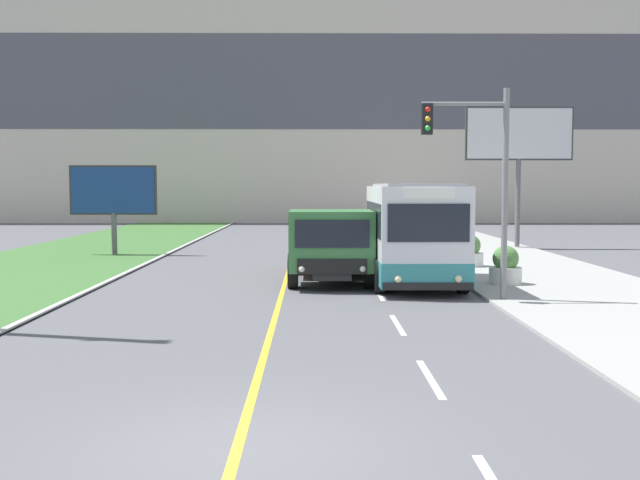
# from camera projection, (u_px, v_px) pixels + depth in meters

# --- Properties ---
(ground_plane) EXTENTS (300.00, 300.00, 0.00)m
(ground_plane) POSITION_uv_depth(u_px,v_px,m) (237.00, 450.00, 8.67)
(ground_plane) COLOR #56565B
(lane_marking_centre) EXTENTS (2.88, 140.00, 0.01)m
(lane_marking_centre) POSITION_uv_depth(u_px,v_px,m) (279.00, 393.00, 11.03)
(lane_marking_centre) COLOR gold
(lane_marking_centre) RESTS_ON ground_plane
(apartment_block_background) EXTENTS (80.00, 8.04, 21.82)m
(apartment_block_background) POSITION_uv_depth(u_px,v_px,m) (303.00, 94.00, 64.35)
(apartment_block_background) COLOR beige
(apartment_block_background) RESTS_ON ground_plane
(city_bus) EXTENTS (2.64, 5.85, 3.12)m
(city_bus) POSITION_uv_depth(u_px,v_px,m) (414.00, 234.00, 22.73)
(city_bus) COLOR silver
(city_bus) RESTS_ON ground_plane
(dump_truck) EXTENTS (2.59, 6.43, 2.32)m
(dump_truck) POSITION_uv_depth(u_px,v_px,m) (330.00, 245.00, 23.29)
(dump_truck) COLOR black
(dump_truck) RESTS_ON ground_plane
(traffic_light_mast) EXTENTS (2.28, 0.32, 5.58)m
(traffic_light_mast) POSITION_uv_depth(u_px,v_px,m) (480.00, 166.00, 19.45)
(traffic_light_mast) COLOR slate
(traffic_light_mast) RESTS_ON ground_plane
(billboard_large) EXTENTS (5.22, 0.24, 6.87)m
(billboard_large) POSITION_uv_depth(u_px,v_px,m) (519.00, 139.00, 36.23)
(billboard_large) COLOR #59595B
(billboard_large) RESTS_ON ground_plane
(billboard_small) EXTENTS (3.80, 0.24, 3.95)m
(billboard_small) POSITION_uv_depth(u_px,v_px,m) (113.00, 193.00, 32.88)
(billboard_small) COLOR #59595B
(billboard_small) RESTS_ON ground_plane
(planter_round_near) EXTENTS (0.98, 0.98, 1.17)m
(planter_round_near) POSITION_uv_depth(u_px,v_px,m) (505.00, 267.00, 22.74)
(planter_round_near) COLOR silver
(planter_round_near) RESTS_ON sidewalk_right
(planter_round_second) EXTENTS (1.03, 1.03, 1.18)m
(planter_round_second) POSITION_uv_depth(u_px,v_px,m) (469.00, 252.00, 27.73)
(planter_round_second) COLOR silver
(planter_round_second) RESTS_ON sidewalk_right
(planter_round_third) EXTENTS (0.99, 0.99, 1.13)m
(planter_round_third) POSITION_uv_depth(u_px,v_px,m) (445.00, 243.00, 32.71)
(planter_round_third) COLOR silver
(planter_round_third) RESTS_ON sidewalk_right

